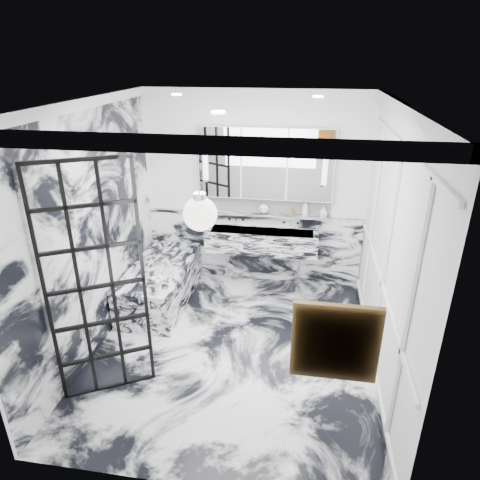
% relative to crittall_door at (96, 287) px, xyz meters
% --- Properties ---
extents(floor, '(3.60, 3.60, 0.00)m').
position_rel_crittall_door_xyz_m(floor, '(1.15, 0.84, -1.20)').
color(floor, silver).
rests_on(floor, ground).
extents(ceiling, '(3.60, 3.60, 0.00)m').
position_rel_crittall_door_xyz_m(ceiling, '(1.15, 0.84, 1.60)').
color(ceiling, white).
rests_on(ceiling, wall_back).
extents(wall_back, '(3.60, 0.00, 3.60)m').
position_rel_crittall_door_xyz_m(wall_back, '(1.15, 2.64, 0.20)').
color(wall_back, white).
rests_on(wall_back, floor).
extents(wall_front, '(3.60, 0.00, 3.60)m').
position_rel_crittall_door_xyz_m(wall_front, '(1.15, -0.96, 0.20)').
color(wall_front, white).
rests_on(wall_front, floor).
extents(wall_left, '(0.00, 3.60, 3.60)m').
position_rel_crittall_door_xyz_m(wall_left, '(-0.45, 0.84, 0.20)').
color(wall_left, white).
rests_on(wall_left, floor).
extents(wall_right, '(0.00, 3.60, 3.60)m').
position_rel_crittall_door_xyz_m(wall_right, '(2.75, 0.84, 0.20)').
color(wall_right, white).
rests_on(wall_right, floor).
extents(marble_clad_back, '(3.18, 0.05, 1.05)m').
position_rel_crittall_door_xyz_m(marble_clad_back, '(1.15, 2.61, -0.68)').
color(marble_clad_back, silver).
rests_on(marble_clad_back, floor).
extents(marble_clad_left, '(0.02, 3.56, 2.68)m').
position_rel_crittall_door_xyz_m(marble_clad_left, '(-0.43, 0.84, 0.14)').
color(marble_clad_left, silver).
rests_on(marble_clad_left, floor).
extents(panel_molding, '(0.03, 3.40, 2.30)m').
position_rel_crittall_door_xyz_m(panel_molding, '(2.73, 0.84, 0.10)').
color(panel_molding, white).
rests_on(panel_molding, floor).
extents(soap_bottle_a, '(0.12, 0.12, 0.23)m').
position_rel_crittall_door_xyz_m(soap_bottle_a, '(1.90, 2.55, 0.00)').
color(soap_bottle_a, '#8C5919').
rests_on(soap_bottle_a, ledge).
extents(soap_bottle_b, '(0.08, 0.08, 0.17)m').
position_rel_crittall_door_xyz_m(soap_bottle_b, '(2.15, 2.55, -0.03)').
color(soap_bottle_b, '#4C4C51').
rests_on(soap_bottle_b, ledge).
extents(soap_bottle_c, '(0.15, 0.15, 0.15)m').
position_rel_crittall_door_xyz_m(soap_bottle_c, '(2.15, 2.55, -0.04)').
color(soap_bottle_c, silver).
rests_on(soap_bottle_c, ledge).
extents(face_pot, '(0.14, 0.14, 0.14)m').
position_rel_crittall_door_xyz_m(face_pot, '(1.31, 2.55, -0.04)').
color(face_pot, white).
rests_on(face_pot, ledge).
extents(amber_bottle, '(0.04, 0.04, 0.10)m').
position_rel_crittall_door_xyz_m(amber_bottle, '(1.72, 2.55, -0.06)').
color(amber_bottle, '#8C5919').
rests_on(amber_bottle, ledge).
extents(flower_vase, '(0.09, 0.09, 0.12)m').
position_rel_crittall_door_xyz_m(flower_vase, '(0.21, 1.02, -0.59)').
color(flower_vase, silver).
rests_on(flower_vase, bathtub).
extents(crittall_door, '(0.79, 0.46, 2.41)m').
position_rel_crittall_door_xyz_m(crittall_door, '(0.00, 0.00, 0.00)').
color(crittall_door, black).
rests_on(crittall_door, floor).
extents(artwork, '(0.46, 0.04, 0.46)m').
position_rel_crittall_door_xyz_m(artwork, '(2.13, -0.92, 0.31)').
color(artwork, '#BF4D13').
rests_on(artwork, wall_front).
extents(pendant_light, '(0.27, 0.27, 0.27)m').
position_rel_crittall_door_xyz_m(pendant_light, '(1.09, -0.22, 0.87)').
color(pendant_light, white).
rests_on(pendant_light, ceiling).
extents(trough_sink, '(1.60, 0.45, 0.30)m').
position_rel_crittall_door_xyz_m(trough_sink, '(1.30, 2.39, -0.47)').
color(trough_sink, silver).
rests_on(trough_sink, wall_back).
extents(ledge, '(1.90, 0.14, 0.04)m').
position_rel_crittall_door_xyz_m(ledge, '(1.30, 2.56, -0.13)').
color(ledge, silver).
rests_on(ledge, wall_back).
extents(subway_tile, '(1.90, 0.03, 0.23)m').
position_rel_crittall_door_xyz_m(subway_tile, '(1.30, 2.62, 0.00)').
color(subway_tile, white).
rests_on(subway_tile, wall_back).
extents(mirror_cabinet, '(1.90, 0.16, 1.00)m').
position_rel_crittall_door_xyz_m(mirror_cabinet, '(1.30, 2.56, 0.62)').
color(mirror_cabinet, white).
rests_on(mirror_cabinet, wall_back).
extents(sconce_left, '(0.07, 0.07, 0.40)m').
position_rel_crittall_door_xyz_m(sconce_left, '(0.48, 2.47, 0.58)').
color(sconce_left, white).
rests_on(sconce_left, mirror_cabinet).
extents(sconce_right, '(0.07, 0.07, 0.40)m').
position_rel_crittall_door_xyz_m(sconce_right, '(2.12, 2.47, 0.58)').
color(sconce_right, white).
rests_on(sconce_right, mirror_cabinet).
extents(bathtub, '(0.75, 1.65, 0.55)m').
position_rel_crittall_door_xyz_m(bathtub, '(-0.02, 1.73, -0.93)').
color(bathtub, silver).
rests_on(bathtub, floor).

